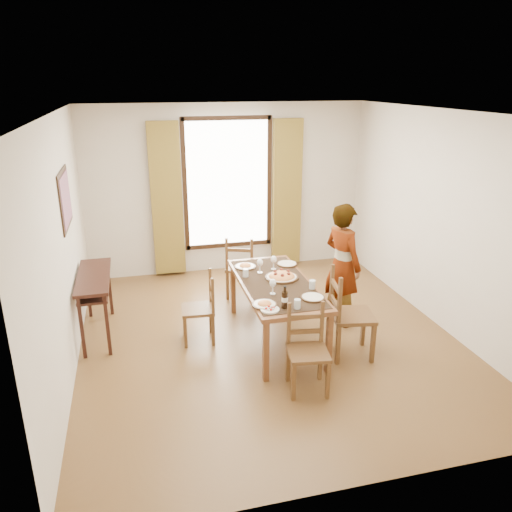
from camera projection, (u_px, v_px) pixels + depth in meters
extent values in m
plane|color=#4A2E17|center=(268.00, 337.00, 6.21)|extent=(5.00, 5.00, 0.00)
cube|color=beige|center=(227.00, 189.00, 8.04)|extent=(4.50, 0.10, 2.70)
cube|color=beige|center=(365.00, 336.00, 3.47)|extent=(4.50, 0.10, 2.70)
cube|color=beige|center=(63.00, 249.00, 5.24)|extent=(0.10, 5.00, 2.70)
cube|color=beige|center=(441.00, 221.00, 6.27)|extent=(0.10, 5.00, 2.70)
cube|color=white|center=(270.00, 110.00, 5.29)|extent=(4.50, 5.00, 0.04)
cube|color=white|center=(228.00, 184.00, 7.98)|extent=(1.30, 0.04, 2.00)
cube|color=olive|center=(167.00, 200.00, 7.76)|extent=(0.48, 0.10, 2.40)
cube|color=olive|center=(287.00, 194.00, 8.21)|extent=(0.48, 0.10, 2.40)
cube|color=black|center=(65.00, 199.00, 5.65)|extent=(0.02, 0.86, 0.66)
cube|color=red|center=(66.00, 199.00, 5.66)|extent=(0.01, 0.76, 0.56)
cube|color=#331611|center=(93.00, 276.00, 6.03)|extent=(0.38, 1.20, 0.04)
cube|color=#331611|center=(95.00, 286.00, 6.07)|extent=(0.34, 1.10, 0.03)
cube|color=#331611|center=(82.00, 328.00, 5.63)|extent=(0.04, 0.04, 0.76)
cube|color=#331611|center=(88.00, 290.00, 6.63)|extent=(0.04, 0.04, 0.76)
cube|color=#331611|center=(108.00, 325.00, 5.69)|extent=(0.04, 0.04, 0.76)
cube|color=#331611|center=(110.00, 288.00, 6.70)|extent=(0.04, 0.04, 0.76)
cube|color=brown|center=(276.00, 285.00, 5.93)|extent=(0.82, 1.81, 0.05)
cube|color=black|center=(276.00, 282.00, 5.92)|extent=(0.76, 1.67, 0.01)
cube|color=brown|center=(266.00, 351.00, 5.20)|extent=(0.06, 0.06, 0.70)
cube|color=brown|center=(233.00, 289.00, 6.75)|extent=(0.06, 0.06, 0.70)
cube|color=brown|center=(329.00, 343.00, 5.37)|extent=(0.06, 0.06, 0.70)
cube|color=brown|center=(283.00, 284.00, 6.91)|extent=(0.06, 0.06, 0.70)
cube|color=brown|center=(198.00, 309.00, 6.01)|extent=(0.41, 0.41, 0.04)
cube|color=brown|center=(184.00, 320.00, 6.21)|extent=(0.04, 0.04, 0.41)
cube|color=brown|center=(211.00, 318.00, 6.26)|extent=(0.04, 0.04, 0.41)
cube|color=brown|center=(185.00, 332.00, 5.90)|extent=(0.04, 0.04, 0.41)
cube|color=brown|center=(213.00, 330.00, 5.95)|extent=(0.04, 0.04, 0.41)
cube|color=brown|center=(210.00, 286.00, 6.12)|extent=(0.03, 0.03, 0.46)
cube|color=brown|center=(213.00, 297.00, 5.81)|extent=(0.03, 0.03, 0.46)
cube|color=brown|center=(212.00, 298.00, 5.99)|extent=(0.05, 0.33, 0.05)
cube|color=brown|center=(211.00, 285.00, 5.94)|extent=(0.05, 0.33, 0.05)
cube|color=brown|center=(241.00, 267.00, 7.27)|extent=(0.54, 0.54, 0.04)
cube|color=brown|center=(255.00, 277.00, 7.49)|extent=(0.04, 0.04, 0.44)
cube|color=brown|center=(252.00, 286.00, 7.16)|extent=(0.04, 0.04, 0.44)
cube|color=brown|center=(231.00, 276.00, 7.53)|extent=(0.04, 0.04, 0.44)
cube|color=brown|center=(227.00, 285.00, 7.20)|extent=(0.04, 0.04, 0.44)
cube|color=brown|center=(252.00, 256.00, 6.99)|extent=(0.04, 0.04, 0.49)
cube|color=brown|center=(227.00, 255.00, 7.03)|extent=(0.04, 0.04, 0.49)
cube|color=brown|center=(239.00, 262.00, 7.04)|extent=(0.34, 0.15, 0.05)
cube|color=brown|center=(239.00, 250.00, 6.98)|extent=(0.34, 0.15, 0.05)
cube|color=brown|center=(308.00, 353.00, 5.03)|extent=(0.46, 0.46, 0.04)
cube|color=brown|center=(294.00, 382.00, 4.92)|extent=(0.04, 0.04, 0.43)
cube|color=brown|center=(288.00, 363.00, 5.24)|extent=(0.04, 0.04, 0.43)
cube|color=brown|center=(328.00, 380.00, 4.95)|extent=(0.04, 0.04, 0.43)
cube|color=brown|center=(320.00, 361.00, 5.28)|extent=(0.04, 0.04, 0.43)
cube|color=brown|center=(289.00, 324.00, 5.10)|extent=(0.03, 0.03, 0.48)
cube|color=brown|center=(322.00, 322.00, 5.13)|extent=(0.03, 0.03, 0.48)
cube|color=brown|center=(305.00, 331.00, 5.15)|extent=(0.34, 0.08, 0.05)
cube|color=brown|center=(306.00, 316.00, 5.09)|extent=(0.34, 0.08, 0.05)
cube|color=brown|center=(352.00, 316.00, 5.66)|extent=(0.54, 0.54, 0.04)
cube|color=brown|center=(373.00, 343.00, 5.57)|extent=(0.04, 0.04, 0.50)
cube|color=brown|center=(338.00, 344.00, 5.55)|extent=(0.04, 0.04, 0.50)
cube|color=brown|center=(363.00, 326.00, 5.95)|extent=(0.04, 0.04, 0.50)
cube|color=brown|center=(330.00, 328.00, 5.92)|extent=(0.04, 0.04, 0.50)
cube|color=brown|center=(340.00, 301.00, 5.37)|extent=(0.04, 0.04, 0.55)
cube|color=brown|center=(332.00, 287.00, 5.74)|extent=(0.04, 0.04, 0.55)
cube|color=brown|center=(335.00, 303.00, 5.59)|extent=(0.10, 0.40, 0.06)
cube|color=brown|center=(336.00, 287.00, 5.53)|extent=(0.10, 0.40, 0.06)
imported|color=gray|center=(342.00, 265.00, 6.35)|extent=(0.83, 0.76, 1.60)
cylinder|color=silver|center=(312.00, 284.00, 5.73)|extent=(0.07, 0.07, 0.10)
cylinder|color=silver|center=(246.00, 273.00, 6.08)|extent=(0.07, 0.07, 0.10)
cylinder|color=silver|center=(297.00, 304.00, 5.23)|extent=(0.07, 0.07, 0.10)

